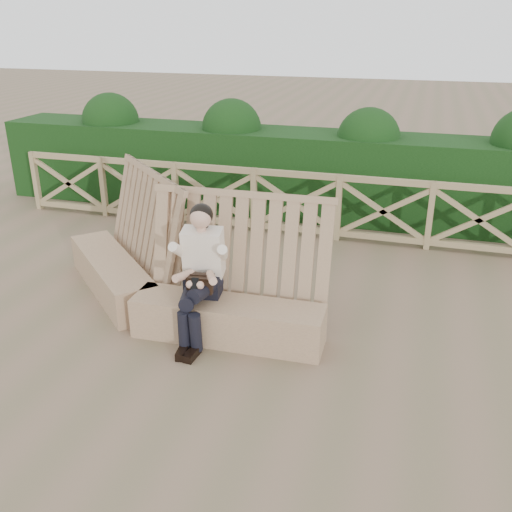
# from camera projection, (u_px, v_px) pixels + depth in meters

# --- Properties ---
(ground) EXTENTS (60.00, 60.00, 0.00)m
(ground) POSITION_uv_depth(u_px,v_px,m) (225.00, 339.00, 6.53)
(ground) COLOR brown
(ground) RESTS_ON ground
(bench) EXTENTS (3.93, 2.12, 1.60)m
(bench) POSITION_uv_depth(u_px,v_px,m) (169.00, 281.00, 7.01)
(bench) COLOR #89674E
(bench) RESTS_ON ground
(woman) EXTENTS (0.49, 0.98, 1.55)m
(woman) POSITION_uv_depth(u_px,v_px,m) (200.00, 270.00, 6.33)
(woman) COLOR black
(woman) RESTS_ON ground
(guardrail) EXTENTS (10.10, 0.09, 1.10)m
(guardrail) POSITION_uv_depth(u_px,v_px,m) (295.00, 204.00, 9.40)
(guardrail) COLOR olive
(guardrail) RESTS_ON ground
(hedge) EXTENTS (12.00, 1.20, 1.50)m
(hedge) POSITION_uv_depth(u_px,v_px,m) (310.00, 174.00, 10.39)
(hedge) COLOR black
(hedge) RESTS_ON ground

